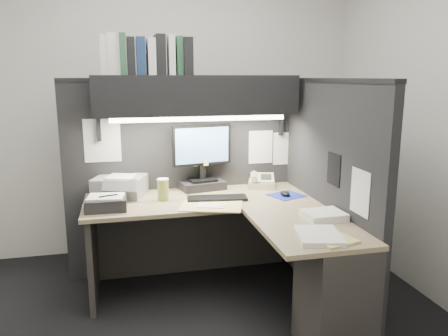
{
  "coord_description": "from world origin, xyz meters",
  "views": [
    {
      "loc": [
        -0.45,
        -2.61,
        1.64
      ],
      "look_at": [
        0.29,
        0.51,
        0.97
      ],
      "focal_mm": 35.0,
      "sensor_mm": 36.0,
      "label": 1
    }
  ],
  "objects_px": {
    "monitor": "(202,164)",
    "printer": "(120,186)",
    "desk": "(262,259)",
    "keyboard": "(217,198)",
    "coffee_cup": "(163,190)",
    "telephone": "(262,182)",
    "overhead_shelf": "(196,95)",
    "notebook_stack": "(106,203)"
  },
  "relations": [
    {
      "from": "desk",
      "to": "monitor",
      "type": "relative_size",
      "value": 3.2
    },
    {
      "from": "keyboard",
      "to": "notebook_stack",
      "type": "bearing_deg",
      "value": -169.26
    },
    {
      "from": "telephone",
      "to": "notebook_stack",
      "type": "distance_m",
      "value": 1.3
    },
    {
      "from": "monitor",
      "to": "telephone",
      "type": "height_order",
      "value": "monitor"
    },
    {
      "from": "monitor",
      "to": "coffee_cup",
      "type": "relative_size",
      "value": 3.44
    },
    {
      "from": "overhead_shelf",
      "to": "keyboard",
      "type": "bearing_deg",
      "value": -68.69
    },
    {
      "from": "keyboard",
      "to": "desk",
      "type": "bearing_deg",
      "value": -61.1
    },
    {
      "from": "overhead_shelf",
      "to": "coffee_cup",
      "type": "relative_size",
      "value": 10.04
    },
    {
      "from": "desk",
      "to": "monitor",
      "type": "height_order",
      "value": "monitor"
    },
    {
      "from": "notebook_stack",
      "to": "keyboard",
      "type": "bearing_deg",
      "value": 3.88
    },
    {
      "from": "desk",
      "to": "coffee_cup",
      "type": "distance_m",
      "value": 0.9
    },
    {
      "from": "overhead_shelf",
      "to": "monitor",
      "type": "xyz_separation_m",
      "value": [
        0.05,
        0.07,
        -0.56
      ]
    },
    {
      "from": "coffee_cup",
      "to": "notebook_stack",
      "type": "relative_size",
      "value": 0.55
    },
    {
      "from": "overhead_shelf",
      "to": "printer",
      "type": "height_order",
      "value": "overhead_shelf"
    },
    {
      "from": "desk",
      "to": "keyboard",
      "type": "xyz_separation_m",
      "value": [
        -0.2,
        0.49,
        0.3
      ]
    },
    {
      "from": "monitor",
      "to": "keyboard",
      "type": "bearing_deg",
      "value": -92.01
    },
    {
      "from": "overhead_shelf",
      "to": "keyboard",
      "type": "distance_m",
      "value": 0.81
    },
    {
      "from": "coffee_cup",
      "to": "printer",
      "type": "height_order",
      "value": "coffee_cup"
    },
    {
      "from": "overhead_shelf",
      "to": "printer",
      "type": "relative_size",
      "value": 4.21
    },
    {
      "from": "printer",
      "to": "notebook_stack",
      "type": "distance_m",
      "value": 0.37
    },
    {
      "from": "telephone",
      "to": "keyboard",
      "type": "bearing_deg",
      "value": -128.89
    },
    {
      "from": "monitor",
      "to": "keyboard",
      "type": "xyz_separation_m",
      "value": [
        0.05,
        -0.33,
        -0.2
      ]
    },
    {
      "from": "telephone",
      "to": "coffee_cup",
      "type": "bearing_deg",
      "value": -148.1
    },
    {
      "from": "telephone",
      "to": "notebook_stack",
      "type": "relative_size",
      "value": 0.8
    },
    {
      "from": "desk",
      "to": "printer",
      "type": "relative_size",
      "value": 4.62
    },
    {
      "from": "overhead_shelf",
      "to": "telephone",
      "type": "bearing_deg",
      "value": 3.12
    },
    {
      "from": "overhead_shelf",
      "to": "telephone",
      "type": "height_order",
      "value": "overhead_shelf"
    },
    {
      "from": "monitor",
      "to": "printer",
      "type": "relative_size",
      "value": 1.44
    },
    {
      "from": "coffee_cup",
      "to": "desk",
      "type": "bearing_deg",
      "value": -43.82
    },
    {
      "from": "notebook_stack",
      "to": "overhead_shelf",
      "type": "bearing_deg",
      "value": 24.37
    },
    {
      "from": "desk",
      "to": "monitor",
      "type": "distance_m",
      "value": 0.99
    },
    {
      "from": "overhead_shelf",
      "to": "coffee_cup",
      "type": "bearing_deg",
      "value": -148.09
    },
    {
      "from": "desk",
      "to": "keyboard",
      "type": "relative_size",
      "value": 3.79
    },
    {
      "from": "monitor",
      "to": "notebook_stack",
      "type": "xyz_separation_m",
      "value": [
        -0.76,
        -0.39,
        -0.17
      ]
    },
    {
      "from": "overhead_shelf",
      "to": "coffee_cup",
      "type": "height_order",
      "value": "overhead_shelf"
    },
    {
      "from": "coffee_cup",
      "to": "printer",
      "type": "xyz_separation_m",
      "value": [
        -0.31,
        0.22,
        -0.0
      ]
    },
    {
      "from": "desk",
      "to": "notebook_stack",
      "type": "distance_m",
      "value": 1.14
    },
    {
      "from": "desk",
      "to": "printer",
      "type": "height_order",
      "value": "printer"
    },
    {
      "from": "monitor",
      "to": "telephone",
      "type": "relative_size",
      "value": 2.37
    },
    {
      "from": "monitor",
      "to": "coffee_cup",
      "type": "xyz_separation_m",
      "value": [
        -0.34,
        -0.25,
        -0.13
      ]
    },
    {
      "from": "keyboard",
      "to": "notebook_stack",
      "type": "height_order",
      "value": "notebook_stack"
    },
    {
      "from": "keyboard",
      "to": "coffee_cup",
      "type": "bearing_deg",
      "value": 175.19
    }
  ]
}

